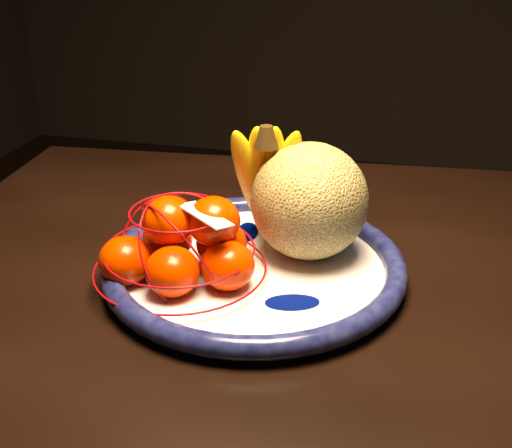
% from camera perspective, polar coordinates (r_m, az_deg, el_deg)
% --- Properties ---
extents(dining_table, '(1.46, 0.95, 0.70)m').
position_cam_1_polar(dining_table, '(0.90, 13.47, -8.76)').
color(dining_table, black).
rests_on(dining_table, ground).
extents(fruit_bowl, '(0.39, 0.39, 0.03)m').
position_cam_1_polar(fruit_bowl, '(0.83, -0.17, -3.71)').
color(fruit_bowl, white).
rests_on(fruit_bowl, dining_table).
extents(cantaloupe, '(0.15, 0.15, 0.15)m').
position_cam_1_polar(cantaloupe, '(0.83, 4.76, 2.05)').
color(cantaloupe, olive).
rests_on(cantaloupe, fruit_bowl).
extents(banana_bunch, '(0.12, 0.12, 0.19)m').
position_cam_1_polar(banana_bunch, '(0.86, 0.91, 4.45)').
color(banana_bunch, yellow).
rests_on(banana_bunch, fruit_bowl).
extents(mandarin_bag, '(0.22, 0.22, 0.14)m').
position_cam_1_polar(mandarin_bag, '(0.79, -6.40, -2.03)').
color(mandarin_bag, '#ED2B00').
rests_on(mandarin_bag, fruit_bowl).
extents(price_tag, '(0.08, 0.06, 0.01)m').
position_cam_1_polar(price_tag, '(0.75, -4.52, 0.79)').
color(price_tag, white).
rests_on(price_tag, mandarin_bag).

